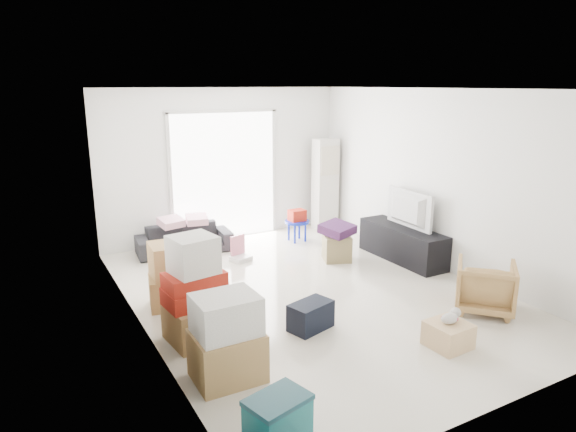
% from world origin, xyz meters
% --- Properties ---
extents(room_shell, '(4.98, 6.48, 3.18)m').
position_xyz_m(room_shell, '(0.00, 0.00, 1.35)').
color(room_shell, beige).
rests_on(room_shell, ground).
extents(sliding_door, '(2.10, 0.04, 2.33)m').
position_xyz_m(sliding_door, '(0.00, 2.98, 1.24)').
color(sliding_door, white).
rests_on(sliding_door, room_shell).
extents(ac_tower, '(0.45, 0.30, 1.75)m').
position_xyz_m(ac_tower, '(1.95, 2.65, 0.88)').
color(ac_tower, beige).
rests_on(ac_tower, room_shell).
extents(tv_console, '(0.49, 1.63, 0.54)m').
position_xyz_m(tv_console, '(2.00, 0.44, 0.27)').
color(tv_console, black).
rests_on(tv_console, room_shell).
extents(television, '(0.62, 1.03, 0.13)m').
position_xyz_m(television, '(2.00, 0.44, 0.61)').
color(television, black).
rests_on(television, tv_console).
extents(sofa, '(1.60, 0.60, 0.61)m').
position_xyz_m(sofa, '(-0.95, 2.50, 0.31)').
color(sofa, '#222327').
rests_on(sofa, room_shell).
extents(pillow_left, '(0.45, 0.39, 0.12)m').
position_xyz_m(pillow_left, '(-1.15, 2.54, 0.67)').
color(pillow_left, '#E2A5B9').
rests_on(pillow_left, sofa).
extents(pillow_right, '(0.42, 0.36, 0.13)m').
position_xyz_m(pillow_right, '(-0.72, 2.50, 0.68)').
color(pillow_right, '#E2A5B9').
rests_on(pillow_right, sofa).
extents(armchair, '(0.93, 0.93, 0.70)m').
position_xyz_m(armchair, '(1.60, -1.54, 0.35)').
color(armchair, tan).
rests_on(armchair, room_shell).
extents(storage_bins, '(0.53, 0.43, 0.54)m').
position_xyz_m(storage_bins, '(-1.90, -2.63, 0.27)').
color(storage_bins, '#105C61').
rests_on(storage_bins, room_shell).
extents(box_stack_a, '(0.65, 0.54, 0.86)m').
position_xyz_m(box_stack_a, '(-1.80, -1.41, 0.41)').
color(box_stack_a, '#9A6E45').
rests_on(box_stack_a, room_shell).
extents(box_stack_b, '(0.68, 0.65, 1.20)m').
position_xyz_m(box_stack_b, '(-1.80, -0.52, 0.52)').
color(box_stack_b, '#9A6E45').
rests_on(box_stack_b, room_shell).
extents(box_stack_c, '(0.63, 0.56, 0.83)m').
position_xyz_m(box_stack_c, '(-1.77, 0.49, 0.40)').
color(box_stack_c, '#9A6E45').
rests_on(box_stack_c, room_shell).
extents(loose_box, '(0.48, 0.48, 0.39)m').
position_xyz_m(loose_box, '(-1.35, 0.47, 0.19)').
color(loose_box, '#9A6E45').
rests_on(loose_box, room_shell).
extents(duffel_bag, '(0.57, 0.43, 0.32)m').
position_xyz_m(duffel_bag, '(-0.56, -0.91, 0.16)').
color(duffel_bag, black).
rests_on(duffel_bag, room_shell).
extents(ottoman, '(0.54, 0.54, 0.41)m').
position_xyz_m(ottoman, '(1.06, 0.93, 0.21)').
color(ottoman, olive).
rests_on(ottoman, room_shell).
extents(blanket, '(0.57, 0.57, 0.14)m').
position_xyz_m(blanket, '(1.06, 0.93, 0.48)').
color(blanket, '#482152').
rests_on(blanket, ottoman).
extents(kids_table, '(0.44, 0.44, 0.58)m').
position_xyz_m(kids_table, '(1.02, 2.13, 0.41)').
color(kids_table, '#0A1CAE').
rests_on(kids_table, room_shell).
extents(toy_walker, '(0.36, 0.34, 0.40)m').
position_xyz_m(toy_walker, '(-0.30, 1.69, 0.11)').
color(toy_walker, silver).
rests_on(toy_walker, room_shell).
extents(wood_crate, '(0.43, 0.43, 0.27)m').
position_xyz_m(wood_crate, '(0.52, -1.99, 0.14)').
color(wood_crate, '#E4BF83').
rests_on(wood_crate, room_shell).
extents(plush_bunny, '(0.28, 0.16, 0.14)m').
position_xyz_m(plush_bunny, '(0.55, -1.98, 0.34)').
color(plush_bunny, '#B2ADA8').
rests_on(plush_bunny, wood_crate).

